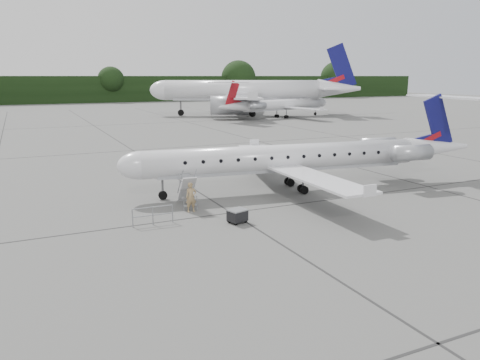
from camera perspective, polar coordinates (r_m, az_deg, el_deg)
name	(u,v)px	position (r m, az deg, el deg)	size (l,w,h in m)	color
ground	(347,222)	(26.94, 12.93, -4.96)	(320.00, 320.00, 0.00)	#5C5C5A
treeline	(76,90)	(151.00, -19.37, 10.36)	(260.00, 4.00, 8.00)	black
main_regional_jet	(285,145)	(32.84, 5.50, 4.31)	(25.59, 18.43, 6.56)	silver
airstair	(187,190)	(29.20, -6.48, -1.25)	(0.85, 2.25, 2.06)	silver
passenger	(191,197)	(28.02, -5.98, -2.11)	(0.66, 0.43, 1.80)	#937850
safety_railing	(153,216)	(26.00, -10.58, -4.33)	(2.20, 0.08, 1.00)	gray
baggage_cart	(237,216)	(25.93, -0.32, -4.36)	(0.95, 0.77, 0.83)	black
bg_narrowbody	(242,80)	(96.72, 0.25, 12.07)	(39.76, 28.63, 14.27)	silver
bg_regional_right	(285,99)	(92.39, 5.55, 9.76)	(27.03, 19.46, 7.09)	silver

